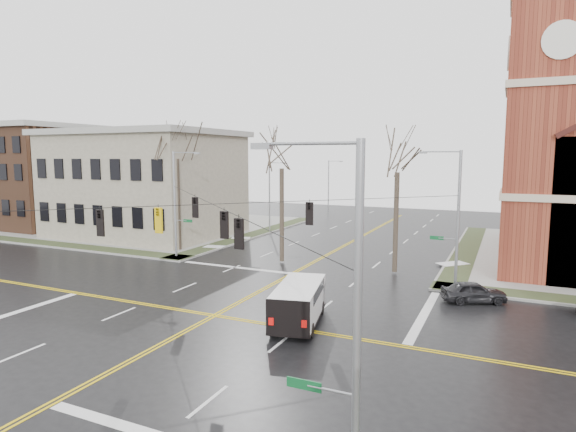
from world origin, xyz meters
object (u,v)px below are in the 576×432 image
at_px(signal_pole_nw, 176,201).
at_px(signal_pole_se, 350,325).
at_px(parked_car_a, 474,292).
at_px(tree_nw_far, 177,153).
at_px(streetlight_north_a, 271,193).
at_px(tree_ne, 397,166).
at_px(cargo_van, 299,300).
at_px(streetlight_north_b, 329,184).
at_px(signal_pole_ne, 455,214).
at_px(tree_nw_near, 282,162).

xyz_separation_m(signal_pole_nw, signal_pole_se, (22.64, -23.00, 0.00)).
xyz_separation_m(parked_car_a, tree_nw_far, (-25.88, 5.40, 8.42)).
xyz_separation_m(streetlight_north_a, tree_ne, (17.60, -14.22, 3.60)).
distance_m(signal_pole_nw, tree_ne, 18.67).
distance_m(signal_pole_se, cargo_van, 14.61).
bearing_deg(streetlight_north_a, tree_ne, -38.95).
xyz_separation_m(signal_pole_se, streetlight_north_b, (-21.97, 59.50, -0.48)).
relative_size(streetlight_north_b, tree_ne, 0.72).
distance_m(signal_pole_ne, parked_car_a, 5.40).
xyz_separation_m(signal_pole_ne, tree_nw_near, (-13.64, 2.02, 3.32)).
relative_size(signal_pole_ne, streetlight_north_a, 1.12).
relative_size(streetlight_north_a, cargo_van, 1.38).
distance_m(signal_pole_se, streetlight_north_a, 45.20).
bearing_deg(tree_ne, signal_pole_se, -80.17).
bearing_deg(signal_pole_se, parked_car_a, 85.72).
bearing_deg(signal_pole_ne, signal_pole_se, -90.00).
height_order(signal_pole_nw, tree_nw_near, tree_nw_near).
bearing_deg(tree_ne, streetlight_north_b, 117.21).
relative_size(tree_nw_far, tree_ne, 1.13).
xyz_separation_m(signal_pole_ne, signal_pole_se, (0.00, -23.00, 0.00)).
bearing_deg(tree_ne, tree_nw_near, -178.38).
height_order(signal_pole_nw, streetlight_north_a, signal_pole_nw).
relative_size(signal_pole_nw, tree_nw_near, 0.79).
bearing_deg(streetlight_north_a, tree_nw_far, -99.74).
distance_m(streetlight_north_b, parked_car_a, 46.02).
bearing_deg(streetlight_north_a, parked_car_a, -39.56).
height_order(streetlight_north_a, parked_car_a, streetlight_north_a).
relative_size(signal_pole_nw, tree_nw_far, 0.72).
height_order(signal_pole_ne, parked_car_a, signal_pole_ne).
height_order(signal_pole_nw, parked_car_a, signal_pole_nw).
relative_size(tree_nw_near, tree_ne, 1.03).
bearing_deg(tree_nw_far, signal_pole_se, -46.29).
xyz_separation_m(signal_pole_se, tree_nw_far, (-24.38, 25.50, 4.12)).
relative_size(cargo_van, tree_nw_near, 0.51).
xyz_separation_m(signal_pole_ne, streetlight_north_b, (-21.97, 36.50, -0.48)).
relative_size(cargo_van, parked_car_a, 1.53).
bearing_deg(signal_pole_nw, tree_nw_far, 124.71).
bearing_deg(parked_car_a, signal_pole_nw, 59.55).
bearing_deg(signal_pole_nw, cargo_van, -33.31).
bearing_deg(tree_nw_near, streetlight_north_b, 103.59).
height_order(streetlight_north_b, tree_nw_near, tree_nw_near).
distance_m(signal_pole_nw, streetlight_north_a, 16.52).
bearing_deg(streetlight_north_a, cargo_van, -60.41).
height_order(streetlight_north_a, tree_ne, tree_ne).
distance_m(tree_nw_near, tree_ne, 9.26).
distance_m(streetlight_north_a, tree_ne, 22.91).
height_order(cargo_van, tree_nw_near, tree_nw_near).
relative_size(signal_pole_se, tree_nw_far, 0.72).
relative_size(parked_car_a, tree_ne, 0.34).
distance_m(signal_pole_ne, tree_nw_far, 24.85).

